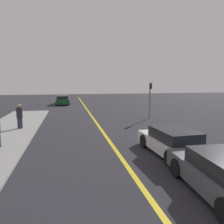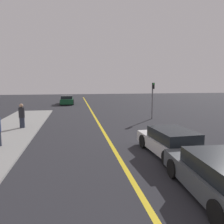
{
  "view_description": "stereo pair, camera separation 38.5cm",
  "coord_description": "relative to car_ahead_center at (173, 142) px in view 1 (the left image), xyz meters",
  "views": [
    {
      "loc": [
        -2.31,
        0.27,
        3.44
      ],
      "look_at": [
        0.26,
        12.85,
        1.63
      ],
      "focal_mm": 35.0,
      "sensor_mm": 36.0,
      "label": 1
    },
    {
      "loc": [
        -1.93,
        0.2,
        3.44
      ],
      "look_at": [
        0.26,
        12.85,
        1.63
      ],
      "focal_mm": 35.0,
      "sensor_mm": 36.0,
      "label": 2
    }
  ],
  "objects": [
    {
      "name": "road_center_line",
      "position": [
        -2.48,
        8.55,
        -0.61
      ],
      "size": [
        0.2,
        60.0,
        0.01
      ],
      "color": "gold",
      "rests_on": "ground_plane"
    },
    {
      "name": "traffic_light",
      "position": [
        2.62,
        9.69,
        1.46
      ],
      "size": [
        0.18,
        0.4,
        3.31
      ],
      "color": "slate",
      "rests_on": "ground_plane"
    },
    {
      "name": "car_ahead_center",
      "position": [
        0.0,
        0.0,
        0.0
      ],
      "size": [
        2.11,
        4.38,
        1.25
      ],
      "rotation": [
        0.0,
        0.0,
        0.06
      ],
      "color": "silver",
      "rests_on": "ground_plane"
    },
    {
      "name": "car_far_distant",
      "position": [
        -5.51,
        24.42,
        0.02
      ],
      "size": [
        2.0,
        4.51,
        1.31
      ],
      "rotation": [
        0.0,
        0.0,
        -0.0
      ],
      "color": "#144728",
      "rests_on": "ground_plane"
    },
    {
      "name": "pedestrian_far_standing",
      "position": [
        -8.17,
        7.11,
        0.37
      ],
      "size": [
        0.41,
        0.41,
        1.74
      ],
      "color": "#282D3D",
      "rests_on": "sidewalk_left"
    }
  ]
}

